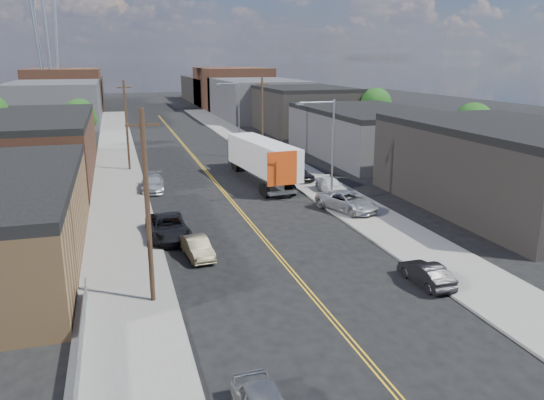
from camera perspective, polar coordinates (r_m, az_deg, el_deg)
ground at (r=77.44m, az=-9.33°, el=5.68°), size 260.00×260.00×0.00m
centerline at (r=62.82m, az=-7.54°, el=3.61°), size 0.32×120.00×0.01m
sidewalk_left at (r=62.09m, az=-16.24°, el=3.07°), size 5.00×140.00×0.15m
sidewalk_right at (r=64.91m, az=0.78°, el=4.17°), size 5.00×140.00×0.15m
warehouse_brown at (r=61.15m, az=-24.45°, el=5.22°), size 12.00×26.00×6.60m
industrial_right_a at (r=48.49m, az=24.34°, el=3.30°), size 14.00×22.00×7.10m
industrial_right_b at (r=70.02m, az=10.43°, el=7.18°), size 14.00×24.00×6.10m
industrial_right_c at (r=93.72m, az=3.23°, el=9.78°), size 14.00×22.00×7.60m
skyline_left_a at (r=111.69m, az=-22.20°, el=9.66°), size 16.00×30.00×8.00m
skyline_right_a at (r=115.02m, az=-1.65°, el=10.86°), size 16.00×30.00×8.00m
skyline_left_b at (r=136.49m, az=-21.31°, el=10.94°), size 16.00×26.00×10.00m
skyline_right_b at (r=139.23m, az=-4.36°, el=11.95°), size 16.00×26.00×10.00m
skyline_left_c at (r=156.49m, az=-20.72°, el=10.83°), size 16.00×40.00×7.00m
skyline_right_c at (r=158.88m, az=-5.91°, el=11.74°), size 16.00×40.00×7.00m
streetlight_near at (r=44.83m, az=6.09°, el=6.01°), size 3.39×0.25×9.00m
streetlight_far at (r=78.08m, az=-3.88°, el=9.86°), size 3.39×0.25×9.00m
utility_pole_left_near at (r=26.87m, az=-13.25°, el=-0.77°), size 1.60×0.26×10.00m
utility_pole_left_far at (r=61.31m, az=-15.36°, el=7.79°), size 1.60×0.26×10.00m
utility_pole_right at (r=66.65m, az=-1.06°, el=8.85°), size 1.60×0.26×10.00m
chainlink_fence at (r=22.68m, az=-20.14°, el=-16.77°), size 0.05×16.00×1.22m
tree_left_far at (r=78.39m, az=-19.93°, el=8.47°), size 4.35×4.20×6.97m
tree_right_near at (r=65.62m, az=20.84°, el=7.55°), size 4.60×4.48×7.44m
tree_right_far at (r=85.84m, az=11.14°, el=9.97°), size 4.85×4.76×7.91m
semi_truck at (r=54.80m, az=-1.49°, el=4.70°), size 4.31×16.87×4.35m
car_left_b at (r=34.03m, az=-8.03°, el=-5.10°), size 1.80×4.07×1.30m
car_left_c at (r=37.93m, az=-11.13°, el=-2.88°), size 2.92×5.90×1.61m
car_left_d at (r=51.83m, az=-12.72°, el=1.77°), size 2.51×5.22×1.47m
car_right_oncoming at (r=31.02m, az=16.24°, el=-7.61°), size 1.48×3.98×1.30m
car_right_lot_a at (r=43.82m, az=8.11°, el=-0.15°), size 4.52×6.15×1.55m
car_right_lot_b at (r=49.63m, az=6.37°, el=1.53°), size 1.97×4.49×1.28m
car_right_lot_c at (r=54.48m, az=2.78°, el=2.92°), size 2.79×4.64×1.48m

